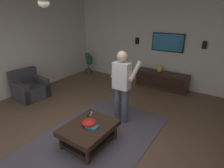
# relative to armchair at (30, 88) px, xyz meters

# --- Properties ---
(ground_plane) EXTENTS (8.99, 8.99, 0.00)m
(ground_plane) POSITION_rel_armchair_xyz_m (-0.60, -2.83, -0.28)
(ground_plane) COLOR brown
(wall_back_tv) EXTENTS (0.10, 6.88, 2.90)m
(wall_back_tv) POSITION_rel_armchair_xyz_m (3.19, -2.83, 1.17)
(wall_back_tv) COLOR silver
(wall_back_tv) RESTS_ON ground
(area_rug) EXTENTS (3.06, 2.01, 0.01)m
(area_rug) POSITION_rel_armchair_xyz_m (-0.42, -2.81, -0.27)
(area_rug) COLOR #514C56
(area_rug) RESTS_ON ground
(armchair) EXTENTS (0.85, 0.86, 0.82)m
(armchair) POSITION_rel_armchair_xyz_m (0.00, 0.00, 0.00)
(armchair) COLOR #38383D
(armchair) RESTS_ON ground
(coffee_table) EXTENTS (1.00, 0.80, 0.40)m
(coffee_table) POSITION_rel_armchair_xyz_m (-0.62, -2.81, 0.02)
(coffee_table) COLOR #332116
(coffee_table) RESTS_ON ground
(media_console) EXTENTS (0.45, 1.70, 0.55)m
(media_console) POSITION_rel_armchair_xyz_m (2.86, -2.97, -0.00)
(media_console) COLOR #332116
(media_console) RESTS_ON ground
(tv) EXTENTS (0.05, 1.02, 0.58)m
(tv) POSITION_rel_armchair_xyz_m (3.10, -2.97, 1.20)
(tv) COLOR black
(person_standing) EXTENTS (0.54, 0.54, 1.64)m
(person_standing) POSITION_rel_armchair_xyz_m (0.40, -2.90, 0.65)
(person_standing) COLOR #4C5166
(person_standing) RESTS_ON ground
(potted_plant_tall) EXTENTS (0.41, 0.37, 0.89)m
(potted_plant_tall) POSITION_rel_armchair_xyz_m (2.71, 0.03, 0.23)
(potted_plant_tall) COLOR #4C4C51
(potted_plant_tall) RESTS_ON ground
(bowl) EXTENTS (0.27, 0.27, 0.12)m
(bowl) POSITION_rel_armchair_xyz_m (-0.61, -2.82, 0.18)
(bowl) COLOR red
(bowl) RESTS_ON coffee_table
(remote_white) EXTENTS (0.15, 0.10, 0.02)m
(remote_white) POSITION_rel_armchair_xyz_m (-0.30, -2.58, 0.13)
(remote_white) COLOR white
(remote_white) RESTS_ON coffee_table
(remote_black) EXTENTS (0.16, 0.09, 0.02)m
(remote_black) POSITION_rel_armchair_xyz_m (-0.33, -2.58, 0.13)
(remote_black) COLOR black
(remote_black) RESTS_ON coffee_table
(book) EXTENTS (0.19, 0.24, 0.04)m
(book) POSITION_rel_armchair_xyz_m (-0.64, -2.91, 0.14)
(book) COLOR teal
(book) RESTS_ON coffee_table
(vase_round) EXTENTS (0.22, 0.22, 0.22)m
(vase_round) POSITION_rel_armchair_xyz_m (2.82, -2.90, 0.38)
(vase_round) COLOR gold
(vase_round) RESTS_ON media_console
(wall_speaker_left) EXTENTS (0.06, 0.12, 0.22)m
(wall_speaker_left) POSITION_rel_armchair_xyz_m (3.11, -4.04, 1.22)
(wall_speaker_left) COLOR black
(wall_speaker_right) EXTENTS (0.06, 0.12, 0.22)m
(wall_speaker_right) POSITION_rel_armchair_xyz_m (3.11, -1.89, 1.17)
(wall_speaker_right) COLOR black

